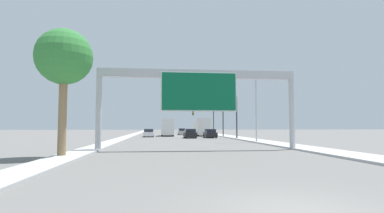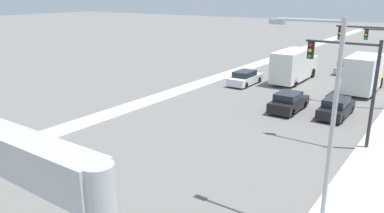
{
  "view_description": "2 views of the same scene",
  "coord_description": "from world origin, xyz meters",
  "px_view_note": "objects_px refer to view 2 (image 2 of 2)",
  "views": [
    {
      "loc": [
        -3.24,
        -6.95,
        2.03
      ],
      "look_at": [
        0.0,
        23.22,
        3.99
      ],
      "focal_mm": 28.0,
      "sensor_mm": 36.0,
      "label": 1
    },
    {
      "loc": [
        11.94,
        14.95,
        8.97
      ],
      "look_at": [
        1.05,
        30.36,
        3.27
      ],
      "focal_mm": 35.0,
      "sensor_mm": 36.0,
      "label": 2
    }
  ],
  "objects_px": {
    "car_near_right": "(288,102)",
    "car_mid_right": "(245,78)",
    "truck_box_primary": "(364,73)",
    "car_far_right": "(336,108)",
    "traffic_light_near_intersection": "(352,75)",
    "traffic_light_mid_block": "(379,51)",
    "car_mid_center": "(346,68)",
    "street_lamp_right": "(324,106)",
    "truck_box_secondary": "(294,66)"
  },
  "relations": [
    {
      "from": "car_near_right",
      "to": "car_mid_right",
      "type": "xyz_separation_m",
      "value": [
        -7.0,
        6.09,
        -0.03
      ]
    },
    {
      "from": "truck_box_primary",
      "to": "car_far_right",
      "type": "bearing_deg",
      "value": -90.0
    },
    {
      "from": "traffic_light_near_intersection",
      "to": "traffic_light_mid_block",
      "type": "bearing_deg",
      "value": 91.67
    },
    {
      "from": "car_far_right",
      "to": "car_mid_center",
      "type": "bearing_deg",
      "value": 101.43
    },
    {
      "from": "traffic_light_near_intersection",
      "to": "traffic_light_mid_block",
      "type": "relative_size",
      "value": 0.97
    },
    {
      "from": "traffic_light_near_intersection",
      "to": "street_lamp_right",
      "type": "distance_m",
      "value": 9.15
    },
    {
      "from": "car_mid_right",
      "to": "truck_box_primary",
      "type": "height_order",
      "value": "truck_box_primary"
    },
    {
      "from": "car_far_right",
      "to": "car_mid_right",
      "type": "height_order",
      "value": "car_far_right"
    },
    {
      "from": "car_mid_right",
      "to": "traffic_light_near_intersection",
      "type": "height_order",
      "value": "traffic_light_near_intersection"
    },
    {
      "from": "traffic_light_mid_block",
      "to": "traffic_light_near_intersection",
      "type": "bearing_deg",
      "value": -88.33
    },
    {
      "from": "car_near_right",
      "to": "traffic_light_mid_block",
      "type": "bearing_deg",
      "value": 46.02
    },
    {
      "from": "car_far_right",
      "to": "traffic_light_mid_block",
      "type": "distance_m",
      "value": 6.25
    },
    {
      "from": "car_mid_center",
      "to": "street_lamp_right",
      "type": "distance_m",
      "value": 32.68
    },
    {
      "from": "car_mid_center",
      "to": "truck_box_secondary",
      "type": "distance_m",
      "value": 8.52
    },
    {
      "from": "car_far_right",
      "to": "truck_box_primary",
      "type": "bearing_deg",
      "value": 90.0
    },
    {
      "from": "traffic_light_near_intersection",
      "to": "traffic_light_mid_block",
      "type": "distance_m",
      "value": 10.01
    },
    {
      "from": "traffic_light_near_intersection",
      "to": "street_lamp_right",
      "type": "bearing_deg",
      "value": -83.51
    },
    {
      "from": "traffic_light_mid_block",
      "to": "street_lamp_right",
      "type": "xyz_separation_m",
      "value": [
        1.32,
        -19.07,
        0.35
      ]
    },
    {
      "from": "car_far_right",
      "to": "traffic_light_near_intersection",
      "type": "height_order",
      "value": "traffic_light_near_intersection"
    },
    {
      "from": "car_far_right",
      "to": "car_mid_right",
      "type": "xyz_separation_m",
      "value": [
        -10.5,
        5.4,
        -0.01
      ]
    },
    {
      "from": "car_mid_right",
      "to": "street_lamp_right",
      "type": "distance_m",
      "value": 24.34
    },
    {
      "from": "car_mid_right",
      "to": "traffic_light_near_intersection",
      "type": "xyz_separation_m",
      "value": [
        12.44,
        -10.76,
        3.69
      ]
    },
    {
      "from": "car_mid_right",
      "to": "traffic_light_near_intersection",
      "type": "bearing_deg",
      "value": -40.87
    },
    {
      "from": "car_far_right",
      "to": "traffic_light_mid_block",
      "type": "relative_size",
      "value": 0.67
    },
    {
      "from": "car_far_right",
      "to": "street_lamp_right",
      "type": "bearing_deg",
      "value": -78.38
    },
    {
      "from": "car_near_right",
      "to": "truck_box_secondary",
      "type": "bearing_deg",
      "value": 108.74
    },
    {
      "from": "car_mid_center",
      "to": "traffic_light_near_intersection",
      "type": "relative_size",
      "value": 0.67
    },
    {
      "from": "car_far_right",
      "to": "traffic_light_near_intersection",
      "type": "relative_size",
      "value": 0.69
    },
    {
      "from": "car_far_right",
      "to": "car_mid_center",
      "type": "height_order",
      "value": "car_far_right"
    },
    {
      "from": "truck_box_secondary",
      "to": "traffic_light_mid_block",
      "type": "distance_m",
      "value": 10.37
    },
    {
      "from": "car_mid_center",
      "to": "car_mid_right",
      "type": "relative_size",
      "value": 0.93
    },
    {
      "from": "car_mid_right",
      "to": "truck_box_primary",
      "type": "xyz_separation_m",
      "value": [
        10.5,
        3.76,
        1.1
      ]
    },
    {
      "from": "truck_box_primary",
      "to": "traffic_light_mid_block",
      "type": "xyz_separation_m",
      "value": [
        1.64,
        -4.52,
        2.77
      ]
    },
    {
      "from": "car_near_right",
      "to": "traffic_light_mid_block",
      "type": "height_order",
      "value": "traffic_light_mid_block"
    },
    {
      "from": "car_far_right",
      "to": "street_lamp_right",
      "type": "height_order",
      "value": "street_lamp_right"
    },
    {
      "from": "car_far_right",
      "to": "car_near_right",
      "type": "bearing_deg",
      "value": -168.8
    },
    {
      "from": "truck_box_secondary",
      "to": "street_lamp_right",
      "type": "relative_size",
      "value": 1.01
    },
    {
      "from": "traffic_light_near_intersection",
      "to": "traffic_light_mid_block",
      "type": "xyz_separation_m",
      "value": [
        -0.29,
        10.0,
        0.18
      ]
    },
    {
      "from": "truck_box_primary",
      "to": "truck_box_secondary",
      "type": "bearing_deg",
      "value": 176.19
    },
    {
      "from": "car_mid_center",
      "to": "car_mid_right",
      "type": "xyz_separation_m",
      "value": [
        -7.0,
        -11.92,
        0.01
      ]
    },
    {
      "from": "car_near_right",
      "to": "traffic_light_near_intersection",
      "type": "relative_size",
      "value": 0.66
    },
    {
      "from": "truck_box_secondary",
      "to": "truck_box_primary",
      "type": "bearing_deg",
      "value": -3.81
    },
    {
      "from": "street_lamp_right",
      "to": "car_mid_right",
      "type": "bearing_deg",
      "value": 124.18
    },
    {
      "from": "car_mid_right",
      "to": "car_mid_center",
      "type": "bearing_deg",
      "value": 59.58
    },
    {
      "from": "traffic_light_mid_block",
      "to": "car_mid_center",
      "type": "bearing_deg",
      "value": 112.08
    },
    {
      "from": "car_mid_center",
      "to": "truck_box_primary",
      "type": "distance_m",
      "value": 8.95
    },
    {
      "from": "car_far_right",
      "to": "truck_box_secondary",
      "type": "relative_size",
      "value": 0.54
    },
    {
      "from": "car_mid_right",
      "to": "traffic_light_mid_block",
      "type": "bearing_deg",
      "value": -3.58
    },
    {
      "from": "traffic_light_near_intersection",
      "to": "street_lamp_right",
      "type": "xyz_separation_m",
      "value": [
        1.03,
        -9.07,
        0.53
      ]
    },
    {
      "from": "street_lamp_right",
      "to": "traffic_light_mid_block",
      "type": "bearing_deg",
      "value": 93.97
    }
  ]
}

